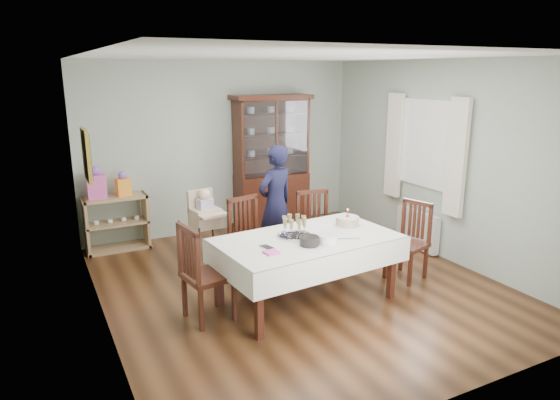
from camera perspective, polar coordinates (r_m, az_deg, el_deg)
floor at (r=6.24m, az=2.07°, el=-9.53°), size 5.00×5.00×0.00m
room_shell at (r=6.22m, az=-0.19°, el=6.80°), size 5.00×5.00×5.00m
dining_table at (r=5.66m, az=3.08°, el=-7.90°), size 2.09×1.31×0.76m
china_cabinet at (r=8.17m, az=-0.97°, el=4.55°), size 1.30×0.48×2.18m
sideboard at (r=7.63m, az=-18.15°, el=-2.51°), size 0.90×0.38×0.80m
picture_frame at (r=5.86m, az=-21.27°, el=4.78°), size 0.04×0.48×0.58m
window at (r=7.33m, az=16.43°, el=6.18°), size 0.04×1.02×1.22m
curtain_left at (r=6.87m, az=19.53°, el=4.56°), size 0.07×0.30×1.55m
curtain_right at (r=7.77m, az=12.92°, el=6.10°), size 0.07×0.30×1.55m
radiator at (r=7.57m, az=15.42°, el=-3.23°), size 0.10×0.80×0.55m
chair_far_left at (r=6.23m, az=-3.17°, el=-6.48°), size 0.56×0.56×1.04m
chair_far_right at (r=6.62m, az=4.17°, el=-5.29°), size 0.54×0.54×1.02m
chair_end_left at (r=5.35m, az=-8.33°, el=-10.30°), size 0.53×0.53×1.04m
chair_end_right at (r=6.50m, az=14.27°, el=-6.23°), size 0.54×0.54×0.97m
woman at (r=6.79m, az=-0.50°, el=-0.37°), size 0.66×0.53×1.59m
high_chair at (r=6.67m, az=-8.44°, el=-4.20°), size 0.55×0.55×1.07m
champagne_tray at (r=5.53m, az=1.66°, el=-3.49°), size 0.38×0.38×0.23m
birthday_cake at (r=5.94m, az=7.70°, el=-2.47°), size 0.32×0.32×0.22m
plate_stack_dark at (r=5.28m, az=3.37°, el=-4.68°), size 0.22×0.22×0.10m
plate_stack_white at (r=5.36m, az=5.47°, el=-4.49°), size 0.26×0.26×0.09m
napkin_stack at (r=5.05m, az=-0.98°, el=-6.01°), size 0.15×0.15×0.02m
cutlery at (r=5.20m, az=-1.88°, el=-5.46°), size 0.15×0.19×0.01m
cake_knife at (r=5.52m, az=7.79°, el=-4.39°), size 0.24×0.12×0.01m
gift_bag_pink at (r=7.43m, az=-20.23°, el=1.71°), size 0.26×0.17×0.47m
gift_bag_orange at (r=7.49m, az=-17.49°, el=1.67°), size 0.22×0.17×0.36m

